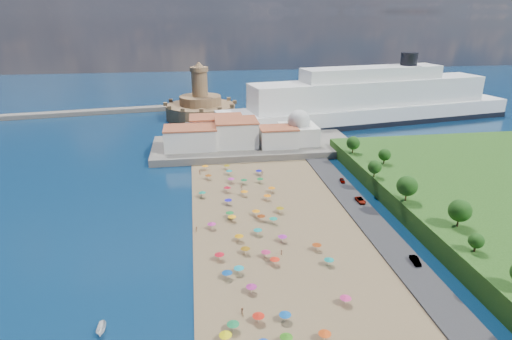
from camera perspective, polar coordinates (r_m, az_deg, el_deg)
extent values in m
plane|color=#071938|center=(125.70, -0.15, -7.45)|extent=(700.00, 700.00, 0.00)
cube|color=#59544C|center=(193.50, -0.31, 3.18)|extent=(90.00, 36.00, 3.00)
cube|color=#59544C|center=(225.52, -7.14, 5.44)|extent=(18.00, 70.00, 2.40)
cube|color=#59544C|center=(285.20, -27.63, 6.44)|extent=(199.03, 34.77, 2.60)
cube|color=silver|center=(186.22, -8.72, 4.18)|extent=(22.00, 14.00, 9.00)
cube|color=silver|center=(188.71, -2.65, 4.92)|extent=(18.00, 16.00, 11.00)
cube|color=silver|center=(187.88, 2.97, 4.37)|extent=(16.00, 12.00, 8.00)
cube|color=silver|center=(199.82, -5.29, 5.59)|extent=(24.00, 14.00, 10.00)
cube|color=silver|center=(193.78, 5.65, 4.80)|extent=(16.00, 16.00, 8.00)
sphere|color=silver|center=(192.27, 5.72, 6.52)|extent=(10.00, 10.00, 10.00)
cylinder|color=silver|center=(191.40, 5.76, 7.63)|extent=(1.20, 1.20, 1.60)
cylinder|color=#96744B|center=(254.02, -7.37, 7.77)|extent=(40.00, 40.00, 8.00)
cylinder|color=#96744B|center=(252.71, -7.44, 9.20)|extent=(24.00, 24.00, 5.00)
cylinder|color=#96744B|center=(251.07, -7.54, 11.33)|extent=(9.00, 9.00, 14.00)
cylinder|color=#96744B|center=(249.94, -7.62, 13.19)|extent=(10.40, 10.40, 2.40)
cone|color=#96744B|center=(249.62, -7.65, 13.80)|extent=(6.00, 6.00, 3.00)
cube|color=black|center=(250.13, 14.68, 6.46)|extent=(173.70, 54.90, 2.77)
cube|color=white|center=(249.30, 14.76, 7.29)|extent=(172.65, 54.34, 10.25)
cube|color=white|center=(247.01, 15.01, 9.99)|extent=(138.20, 43.92, 13.67)
cube|color=white|center=(245.50, 15.23, 12.34)|extent=(81.31, 29.55, 6.84)
cylinder|color=black|center=(257.89, 19.75, 13.77)|extent=(9.11, 9.11, 6.84)
cylinder|color=gray|center=(155.13, -3.35, -1.40)|extent=(0.07, 0.07, 2.00)
cone|color=#C329A5|center=(154.80, -3.35, -1.09)|extent=(2.50, 2.50, 0.60)
cylinder|color=gray|center=(119.83, 0.24, -8.26)|extent=(0.07, 0.07, 2.00)
cone|color=#0E8484|center=(119.40, 0.24, -7.88)|extent=(2.50, 2.50, 0.60)
cylinder|color=gray|center=(87.35, 9.14, -21.04)|extent=(0.07, 0.07, 2.00)
cone|color=#CC4310|center=(86.76, 9.17, -20.59)|extent=(2.50, 2.50, 0.60)
cylinder|color=gray|center=(168.67, -6.79, 0.31)|extent=(0.07, 0.07, 2.00)
cone|color=orange|center=(168.37, -6.80, 0.60)|extent=(2.50, 2.50, 0.60)
cylinder|color=gray|center=(109.86, 1.33, -11.15)|extent=(0.07, 0.07, 2.00)
cone|color=#AF2555|center=(109.39, 1.33, -10.75)|extent=(2.50, 2.50, 0.60)
cylinder|color=gray|center=(140.98, 1.52, -3.68)|extent=(0.07, 0.07, 2.00)
cone|color=orange|center=(140.62, 1.52, -3.34)|extent=(2.50, 2.50, 0.60)
cylinder|color=gray|center=(113.92, 8.11, -10.12)|extent=(0.07, 0.07, 2.00)
cone|color=#95360D|center=(113.47, 8.13, -9.73)|extent=(2.50, 2.50, 0.60)
cylinder|color=gray|center=(107.06, 2.52, -12.09)|extent=(0.07, 0.07, 2.00)
cone|color=red|center=(106.58, 2.53, -11.68)|extent=(2.50, 2.50, 0.60)
cylinder|color=gray|center=(108.25, 9.69, -11.99)|extent=(0.07, 0.07, 2.00)
cone|color=#0D7B76|center=(107.78, 9.72, -11.59)|extent=(2.50, 2.50, 0.60)
cylinder|color=gray|center=(116.93, -2.27, -9.06)|extent=(0.07, 0.07, 2.00)
cone|color=#CE8609|center=(116.49, -2.28, -8.67)|extent=(2.50, 2.50, 0.60)
cylinder|color=gray|center=(102.39, -3.87, -13.79)|extent=(0.07, 0.07, 2.00)
cone|color=#0A428E|center=(101.89, -3.89, -13.37)|extent=(2.50, 2.50, 0.60)
cylinder|color=gray|center=(88.47, -3.07, -20.13)|extent=(0.07, 0.07, 2.00)
cone|color=#15763D|center=(87.89, -3.08, -19.68)|extent=(2.50, 2.50, 0.60)
cylinder|color=gray|center=(132.53, 3.21, -5.34)|extent=(0.07, 0.07, 2.00)
cone|color=#957A0D|center=(132.14, 3.22, -4.99)|extent=(2.50, 2.50, 0.60)
cylinder|color=gray|center=(129.68, -3.51, -5.96)|extent=(0.07, 0.07, 2.00)
cone|color=#14722A|center=(129.28, -3.52, -5.60)|extent=(2.50, 2.50, 0.60)
cylinder|color=gray|center=(168.40, -3.91, 0.38)|extent=(0.07, 0.07, 2.00)
cone|color=#8A730C|center=(168.09, -3.92, 0.67)|extent=(2.50, 2.50, 0.60)
cylinder|color=gray|center=(153.85, -1.61, -1.56)|extent=(0.07, 0.07, 2.00)
cone|color=#126532|center=(153.51, -1.62, -1.25)|extent=(2.50, 2.50, 0.60)
cylinder|color=gray|center=(90.18, 0.33, -19.17)|extent=(0.07, 0.07, 2.00)
cone|color=red|center=(89.61, 0.33, -18.73)|extent=(2.50, 2.50, 0.60)
cylinder|color=gray|center=(123.62, -5.92, -7.43)|extent=(0.07, 0.07, 2.00)
cone|color=#AA2480|center=(123.21, -5.94, -7.06)|extent=(2.50, 2.50, 0.60)
cylinder|color=gray|center=(127.28, -3.21, -6.48)|extent=(0.07, 0.07, 2.00)
cone|color=#FDA70D|center=(126.88, -3.21, -6.12)|extent=(2.50, 2.50, 0.60)
cylinder|color=gray|center=(96.48, 11.84, -16.66)|extent=(0.07, 0.07, 2.00)
cone|color=#C62A70|center=(95.95, 11.87, -16.23)|extent=(2.50, 2.50, 0.60)
cylinder|color=gray|center=(126.07, 2.32, -6.75)|extent=(0.07, 0.07, 2.00)
cone|color=#0F8A6F|center=(125.66, 2.32, -6.38)|extent=(2.50, 2.50, 0.60)
cylinder|color=gray|center=(116.84, 3.55, -9.11)|extent=(0.07, 0.07, 2.00)
cone|color=#992092|center=(116.40, 3.56, -8.72)|extent=(2.50, 2.50, 0.60)
cylinder|color=gray|center=(144.16, -1.59, -3.11)|extent=(0.07, 0.07, 2.00)
cone|color=orange|center=(143.81, -1.59, -2.78)|extent=(2.50, 2.50, 0.60)
cylinder|color=gray|center=(103.86, -2.29, -13.21)|extent=(0.07, 0.07, 2.00)
cone|color=teal|center=(103.36, -2.30, -12.80)|extent=(2.50, 2.50, 0.60)
cylinder|color=gray|center=(138.04, -3.72, -4.26)|extent=(0.07, 0.07, 2.00)
cone|color=#150EBC|center=(137.67, -3.73, -3.92)|extent=(2.50, 2.50, 0.60)
cylinder|color=gray|center=(85.89, 4.05, -21.64)|extent=(0.07, 0.07, 2.00)
cone|color=#2E7815|center=(85.29, 4.07, -21.19)|extent=(2.50, 2.50, 0.60)
cylinder|color=gray|center=(127.45, 0.70, -6.41)|extent=(0.07, 0.07, 2.00)
cone|color=maroon|center=(127.05, 0.70, -6.05)|extent=(2.50, 2.50, 0.60)
cylinder|color=gray|center=(130.47, 0.00, -5.74)|extent=(0.07, 0.07, 2.00)
cone|color=orange|center=(130.07, 0.00, -5.39)|extent=(2.50, 2.50, 0.60)
cylinder|color=gray|center=(154.80, 0.55, -1.41)|extent=(0.07, 0.07, 2.00)
cone|color=#136B2C|center=(154.47, 0.55, -1.10)|extent=(2.50, 2.50, 0.60)
cylinder|color=gray|center=(97.79, -0.62, -15.58)|extent=(0.07, 0.07, 2.00)
cone|color=#9B2174|center=(97.27, -0.62, -15.15)|extent=(2.50, 2.50, 0.60)
cylinder|color=gray|center=(90.64, 3.90, -18.99)|extent=(0.07, 0.07, 2.00)
cone|color=#0C4E9F|center=(90.08, 3.91, -18.54)|extent=(2.50, 2.50, 0.60)
cylinder|color=gray|center=(162.62, 0.37, -0.31)|extent=(0.07, 0.07, 2.00)
cone|color=#0B0D97|center=(162.30, 0.37, -0.01)|extent=(2.50, 2.50, 0.60)
cylinder|color=gray|center=(162.81, -3.59, -0.33)|extent=(0.07, 0.07, 2.00)
cone|color=#0E8188|center=(162.50, -3.60, -0.03)|extent=(2.50, 2.50, 0.60)
cylinder|color=gray|center=(109.19, -4.90, -11.44)|extent=(0.07, 0.07, 2.00)
cone|color=red|center=(108.72, -4.91, -11.04)|extent=(2.50, 2.50, 0.60)
cylinder|color=gray|center=(147.06, 2.09, -2.63)|extent=(0.07, 0.07, 2.00)
cone|color=orange|center=(146.71, 2.10, -2.31)|extent=(2.50, 2.50, 0.60)
cylinder|color=gray|center=(158.95, -6.36, -0.94)|extent=(0.07, 0.07, 2.00)
cone|color=#89410C|center=(158.62, -6.37, -0.64)|extent=(2.50, 2.50, 0.60)
cylinder|color=gray|center=(144.37, -7.18, -3.24)|extent=(0.07, 0.07, 2.00)
cone|color=#0D7B5F|center=(144.02, -7.19, -2.91)|extent=(2.50, 2.50, 0.60)
cylinder|color=gray|center=(111.27, -1.43, -10.70)|extent=(0.07, 0.07, 2.00)
cone|color=#83570B|center=(110.81, -1.43, -10.30)|extent=(2.50, 2.50, 0.60)
cylinder|color=gray|center=(86.31, -4.09, -21.39)|extent=(0.07, 0.07, 2.00)
cone|color=#CDC30B|center=(85.71, -4.11, -20.94)|extent=(2.50, 2.50, 0.60)
cylinder|color=gray|center=(147.52, -3.85, -2.59)|extent=(0.07, 0.07, 2.00)
cone|color=#A70D1F|center=(147.17, -3.86, -2.27)|extent=(2.50, 2.50, 0.60)
imported|color=tan|center=(92.24, -1.85, -18.26)|extent=(0.72, 1.62, 1.68)
imported|color=tan|center=(122.85, -7.91, -7.80)|extent=(0.79, 0.92, 1.65)
imported|color=tan|center=(164.71, -7.51, -0.25)|extent=(1.13, 1.00, 1.83)
imported|color=tan|center=(111.32, 3.43, -10.84)|extent=(0.87, 0.93, 1.59)
imported|color=tan|center=(162.35, 0.85, -0.38)|extent=(1.37, 1.19, 1.83)
imported|color=tan|center=(143.10, -7.18, -3.51)|extent=(0.70, 1.17, 1.77)
imported|color=tan|center=(149.70, -1.91, -2.25)|extent=(0.99, 0.85, 1.79)
imported|color=white|center=(93.42, -19.91, -19.34)|extent=(1.65, 4.20, 1.61)
imported|color=gray|center=(142.71, 13.76, -3.92)|extent=(2.43, 5.06, 1.39)
imported|color=gray|center=(113.99, 20.48, -11.22)|extent=(1.84, 4.39, 1.41)
imported|color=gray|center=(157.80, 11.44, -1.36)|extent=(2.04, 3.94, 1.28)
cylinder|color=#382314|center=(113.50, 27.16, -9.17)|extent=(0.50, 0.50, 2.01)
sphere|color=#14380F|center=(112.69, 27.31, -8.36)|extent=(3.62, 3.62, 3.62)
cylinder|color=#382314|center=(123.62, 25.35, -6.13)|extent=(0.50, 0.50, 3.26)
sphere|color=#14380F|center=(122.44, 25.55, -4.90)|extent=(5.87, 5.87, 5.87)
cylinder|color=#382314|center=(134.01, 19.36, -3.21)|extent=(0.50, 0.50, 3.40)
sphere|color=#14380F|center=(132.87, 19.51, -2.00)|extent=(6.12, 6.12, 6.12)
cylinder|color=#382314|center=(150.14, 15.48, -0.42)|extent=(0.50, 0.50, 2.56)
sphere|color=#14380F|center=(149.37, 15.56, 0.41)|extent=(4.62, 4.62, 4.62)
cylinder|color=#382314|center=(164.21, 16.71, 1.23)|extent=(0.50, 0.50, 2.51)
sphere|color=#14380F|center=(163.52, 16.79, 1.98)|extent=(4.52, 4.52, 4.52)
cylinder|color=#382314|center=(173.66, 12.77, 2.70)|extent=(0.50, 0.50, 2.93)
sphere|color=#14380F|center=(172.90, 12.84, 3.53)|extent=(5.28, 5.28, 5.28)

